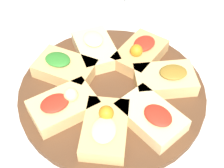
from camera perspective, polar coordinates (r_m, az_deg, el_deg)
name	(u,v)px	position (r m, az deg, el deg)	size (l,w,h in m)	color
ground_plane	(112,94)	(0.68, 0.00, -1.78)	(3.00, 3.00, 0.00)	silver
serving_board	(112,91)	(0.67, 0.00, -1.35)	(0.40, 0.40, 0.02)	#51331E
focaccia_slice_0	(65,68)	(0.70, -8.66, 2.97)	(0.15, 0.12, 0.04)	tan
focaccia_slice_1	(63,106)	(0.62, -8.89, -3.91)	(0.11, 0.14, 0.05)	#DBB775
focaccia_slice_2	(105,128)	(0.59, -1.26, -8.06)	(0.14, 0.15, 0.05)	tan
focaccia_slice_3	(151,117)	(0.61, 7.21, -5.97)	(0.13, 0.09, 0.04)	#E5C689
focaccia_slice_4	(165,79)	(0.67, 9.72, 0.90)	(0.14, 0.15, 0.04)	#DBB775
focaccia_slice_5	(140,53)	(0.72, 5.18, 5.67)	(0.10, 0.14, 0.05)	tan
focaccia_slice_6	(95,49)	(0.73, -3.05, 6.40)	(0.15, 0.13, 0.04)	#E5C689
plate_right	(22,9)	(0.93, -16.19, 12.98)	(0.19, 0.19, 0.02)	white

